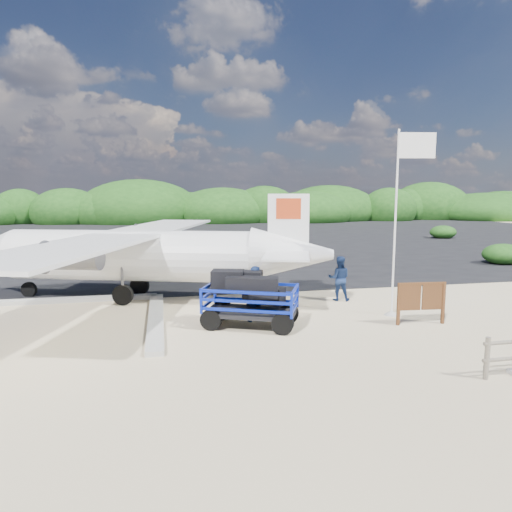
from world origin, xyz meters
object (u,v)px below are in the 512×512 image
Objects in this scene: baggage_cart at (251,327)px; crew_a at (254,294)px; aircraft_large at (380,246)px; flagpole at (391,315)px; signboard at (420,324)px; crew_b at (339,278)px.

crew_a is (0.24, 0.61, 0.93)m from baggage_cart.
aircraft_large is at bearing -149.64° from crew_a.
flagpole reaches higher than baggage_cart.
baggage_cart reaches higher than signboard.
aircraft_large is at bearing 77.50° from baggage_cart.
crew_a is 24.03m from aircraft_large.
baggage_cart is 0.50× the size of flagpole.
flagpole is 0.36× the size of aircraft_large.
crew_a is at bearing 168.71° from signboard.
crew_a reaches higher than crew_b.
flagpole reaches higher than crew_a.
baggage_cart is at bearing 71.45° from aircraft_large.
aircraft_large reaches higher than baggage_cart.
flagpole reaches higher than signboard.
crew_b is at bearing -173.20° from crew_a.
flagpole is at bearing 81.88° from aircraft_large.
crew_a is at bearing 177.37° from flagpole.
crew_b is 0.10× the size of aircraft_large.
aircraft_large reaches higher than crew_b.
baggage_cart is at bearing 175.41° from signboard.
baggage_cart is 5.12m from crew_b.
flagpole is 2.81m from crew_b.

